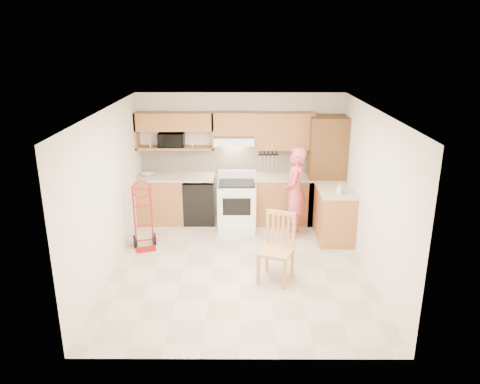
{
  "coord_description": "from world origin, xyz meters",
  "views": [
    {
      "loc": [
        0.03,
        -6.72,
        3.52
      ],
      "look_at": [
        0.0,
        0.5,
        1.1
      ],
      "focal_mm": 34.99,
      "sensor_mm": 36.0,
      "label": 1
    }
  ],
  "objects_px": {
    "microwave": "(171,140)",
    "dining_chair": "(276,249)",
    "range": "(237,202)",
    "hand_truck": "(144,218)",
    "person": "(294,193)"
  },
  "relations": [
    {
      "from": "dining_chair",
      "to": "hand_truck",
      "type": "bearing_deg",
      "value": 174.71
    },
    {
      "from": "range",
      "to": "hand_truck",
      "type": "bearing_deg",
      "value": -149.91
    },
    {
      "from": "dining_chair",
      "to": "person",
      "type": "bearing_deg",
      "value": 97.28
    },
    {
      "from": "person",
      "to": "dining_chair",
      "type": "distance_m",
      "value": 1.78
    },
    {
      "from": "microwave",
      "to": "dining_chair",
      "type": "bearing_deg",
      "value": -53.85
    },
    {
      "from": "person",
      "to": "dining_chair",
      "type": "relative_size",
      "value": 1.59
    },
    {
      "from": "range",
      "to": "person",
      "type": "distance_m",
      "value": 1.14
    },
    {
      "from": "range",
      "to": "microwave",
      "type": "bearing_deg",
      "value": 159.54
    },
    {
      "from": "person",
      "to": "range",
      "type": "bearing_deg",
      "value": -97.47
    },
    {
      "from": "microwave",
      "to": "dining_chair",
      "type": "height_order",
      "value": "microwave"
    },
    {
      "from": "microwave",
      "to": "hand_truck",
      "type": "relative_size",
      "value": 0.44
    },
    {
      "from": "microwave",
      "to": "hand_truck",
      "type": "distance_m",
      "value": 1.78
    },
    {
      "from": "range",
      "to": "hand_truck",
      "type": "distance_m",
      "value": 1.83
    },
    {
      "from": "person",
      "to": "dining_chair",
      "type": "height_order",
      "value": "person"
    },
    {
      "from": "range",
      "to": "person",
      "type": "relative_size",
      "value": 0.64
    }
  ]
}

